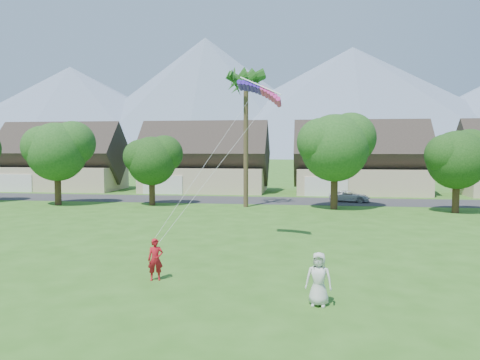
% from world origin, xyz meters
% --- Properties ---
extents(ground, '(500.00, 500.00, 0.00)m').
position_xyz_m(ground, '(0.00, 0.00, 0.00)').
color(ground, '#2D6019').
rests_on(ground, ground).
extents(street, '(90.00, 7.00, 0.01)m').
position_xyz_m(street, '(0.00, 34.00, 0.01)').
color(street, '#2D2D30').
rests_on(street, ground).
extents(kite_flyer, '(0.73, 0.59, 1.74)m').
position_xyz_m(kite_flyer, '(-2.74, 4.22, 0.87)').
color(kite_flyer, '#A4121B').
rests_on(kite_flyer, ground).
extents(watcher, '(0.99, 0.72, 1.88)m').
position_xyz_m(watcher, '(3.87, 1.97, 0.94)').
color(watcher, silver).
rests_on(watcher, ground).
extents(parked_car, '(4.37, 2.75, 1.12)m').
position_xyz_m(parked_car, '(7.91, 34.00, 0.56)').
color(parked_car, silver).
rests_on(parked_car, ground).
extents(mountain_ridge, '(540.00, 240.00, 70.00)m').
position_xyz_m(mountain_ridge, '(10.40, 260.00, 29.07)').
color(mountain_ridge, slate).
rests_on(mountain_ridge, ground).
extents(houses_row, '(72.75, 8.19, 8.86)m').
position_xyz_m(houses_row, '(0.49, 42.99, 3.44)').
color(houses_row, beige).
rests_on(houses_row, ground).
extents(tree_row, '(62.27, 6.67, 8.45)m').
position_xyz_m(tree_row, '(-1.14, 27.92, 4.89)').
color(tree_row, '#47301C').
rests_on(tree_row, ground).
extents(fan_palm, '(3.00, 3.00, 13.80)m').
position_xyz_m(fan_palm, '(-2.00, 28.50, 11.80)').
color(fan_palm, '#4C3D26').
rests_on(fan_palm, ground).
extents(parafoil_kite, '(2.76, 1.17, 0.50)m').
position_xyz_m(parafoil_kite, '(0.89, 12.29, 8.72)').
color(parafoil_kite, '#3717AE').
rests_on(parafoil_kite, ground).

